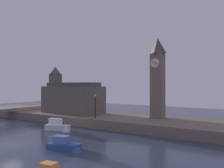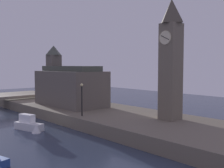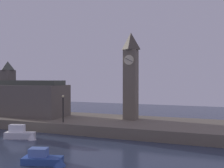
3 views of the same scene
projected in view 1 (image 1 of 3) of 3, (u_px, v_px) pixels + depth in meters
ground_plane at (11, 145)px, 28.84m from camera, size 120.00×120.00×0.00m
far_embankment at (106, 119)px, 45.58m from camera, size 70.00×12.00×1.50m
clock_tower at (158, 76)px, 41.82m from camera, size 2.25×2.30×13.87m
parliament_hall at (72, 98)px, 49.47m from camera, size 12.21×6.14×9.62m
streetlamp at (95, 104)px, 41.08m from camera, size 0.36×0.36×4.07m
boat_tour_blue at (67, 145)px, 26.90m from camera, size 4.66×2.41×1.56m
boat_ferry_white at (58, 126)px, 38.23m from camera, size 4.71×2.27×1.87m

